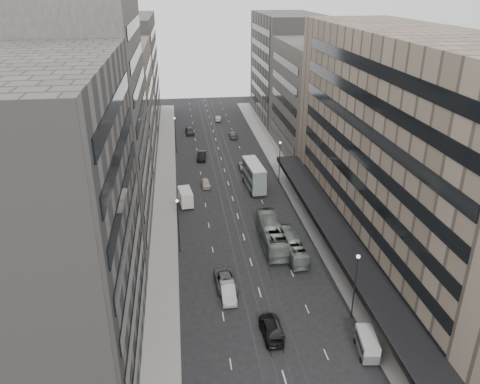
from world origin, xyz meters
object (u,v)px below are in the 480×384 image
panel_van (186,197)px  sedan_0 (271,331)px  bus_near (292,246)px  double_decker (254,175)px  bus_far (272,234)px  sedan_1 (228,292)px  vw_microbus (367,344)px  sedan_2 (226,282)px

panel_van → sedan_0: size_ratio=0.98×
bus_near → double_decker: bearing=-88.4°
sedan_0 → panel_van: bearing=100.1°
bus_far → sedan_1: size_ratio=2.50×
bus_far → double_decker: bearing=-90.8°
vw_microbus → bus_far: bearing=111.0°
vw_microbus → panel_van: (-17.58, 38.16, 0.35)m
double_decker → bus_far: bearing=-96.1°
vw_microbus → panel_van: panel_van is taller
sedan_0 → sedan_1: (-3.84, 7.58, -0.02)m
vw_microbus → panel_van: 42.02m
sedan_2 → bus_near: bearing=29.4°
double_decker → panel_van: double_decker is taller
sedan_1 → vw_microbus: bearing=-40.6°
panel_van → bus_near: bearing=-58.8°
bus_far → vw_microbus: bearing=104.3°
vw_microbus → sedan_0: 10.11m
vw_microbus → bus_near: bearing=106.8°
sedan_2 → vw_microbus: bearing=-48.8°
bus_far → sedan_2: size_ratio=2.21×
panel_van → sedan_1: 27.19m
sedan_2 → bus_far: bearing=47.8°
sedan_0 → sedan_1: bearing=113.5°
bus_near → bus_far: (-2.26, 3.23, 0.37)m
sedan_0 → sedan_2: sedan_0 is taller
bus_near → sedan_0: (-6.21, -16.21, -0.52)m
double_decker → vw_microbus: (4.75, -43.71, -1.47)m
bus_near → sedan_0: size_ratio=1.98×
bus_far → sedan_2: bus_far is taller
sedan_0 → double_decker: bearing=80.0°
double_decker → panel_van: (-12.84, -5.54, -1.12)m
sedan_2 → sedan_0: bearing=-71.6°
vw_microbus → sedan_2: size_ratio=0.77×
panel_van → sedan_2: bearing=-87.2°
bus_near → panel_van: (-14.41, 18.20, 0.24)m
double_decker → sedan_0: (-4.63, -39.95, -1.88)m
sedan_2 → panel_van: bearing=96.5°
bus_near → sedan_0: bus_near is taller
sedan_2 → double_decker: bearing=70.9°
bus_far → sedan_1: bearing=57.8°
bus_near → vw_microbus: bearing=96.8°
bus_far → panel_van: size_ratio=2.56×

